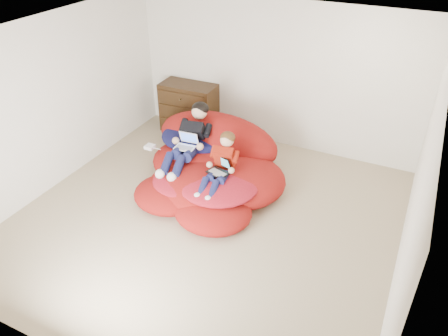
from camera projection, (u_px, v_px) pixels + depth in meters
room_shell at (206, 205)px, 5.98m from camera, size 5.10×5.10×2.77m
dresser at (189, 108)px, 8.12m from camera, size 1.03×0.58×0.92m
beanbag_pile at (211, 166)px, 6.73m from camera, size 2.43×2.37×0.95m
cream_pillow at (198, 120)px, 7.33m from camera, size 0.40×0.26×0.26m
older_boy at (190, 136)px, 6.67m from camera, size 0.43×1.27×0.78m
younger_boy at (221, 162)px, 6.16m from camera, size 0.34×0.94×0.69m
laptop_white at (187, 143)px, 6.61m from camera, size 0.31×0.30×0.21m
laptop_black at (220, 168)px, 6.17m from camera, size 0.34×0.36×0.21m
power_adapter at (150, 147)px, 6.96m from camera, size 0.14×0.14×0.05m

